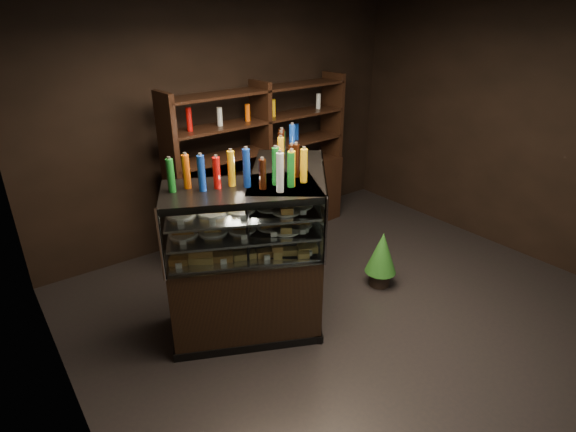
% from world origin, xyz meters
% --- Properties ---
extents(ground, '(5.00, 5.00, 0.00)m').
position_xyz_m(ground, '(0.00, 0.00, 0.00)').
color(ground, black).
rests_on(ground, ground).
extents(room_shell, '(5.02, 5.02, 3.01)m').
position_xyz_m(room_shell, '(0.00, 0.00, 1.94)').
color(room_shell, black).
rests_on(room_shell, ground).
extents(display_case, '(1.98, 1.44, 1.43)m').
position_xyz_m(display_case, '(-0.72, 0.62, 0.48)').
color(display_case, black).
rests_on(display_case, ground).
extents(food_display, '(1.62, 1.04, 0.44)m').
position_xyz_m(food_display, '(-0.72, 0.62, 1.08)').
color(food_display, '#B69241').
rests_on(food_display, display_case).
extents(bottles_top, '(1.45, 0.90, 0.30)m').
position_xyz_m(bottles_top, '(-0.72, 0.62, 1.56)').
color(bottles_top, silver).
rests_on(bottles_top, display_case).
extents(potted_conifer, '(0.33, 0.33, 0.71)m').
position_xyz_m(potted_conifer, '(0.56, 0.34, 0.41)').
color(potted_conifer, black).
rests_on(potted_conifer, ground).
extents(back_shelving, '(2.48, 0.57, 2.00)m').
position_xyz_m(back_shelving, '(0.18, 2.05, 0.60)').
color(back_shelving, black).
rests_on(back_shelving, ground).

